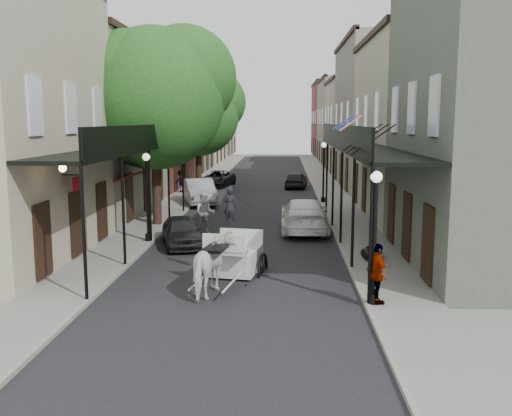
# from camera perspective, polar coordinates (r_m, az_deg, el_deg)

# --- Properties ---
(ground) EXTENTS (140.00, 140.00, 0.00)m
(ground) POSITION_cam_1_polar(r_m,az_deg,el_deg) (18.27, -2.37, -7.72)
(ground) COLOR gray
(ground) RESTS_ON ground
(road) EXTENTS (8.00, 90.00, 0.01)m
(road) POSITION_cam_1_polar(r_m,az_deg,el_deg) (37.84, 0.29, 0.91)
(road) COLOR black
(road) RESTS_ON ground
(sidewalk_left) EXTENTS (2.20, 90.00, 0.12)m
(sidewalk_left) POSITION_cam_1_polar(r_m,az_deg,el_deg) (38.36, -7.19, 1.03)
(sidewalk_left) COLOR gray
(sidewalk_left) RESTS_ON ground
(sidewalk_right) EXTENTS (2.20, 90.00, 0.12)m
(sidewalk_right) POSITION_cam_1_polar(r_m,az_deg,el_deg) (37.95, 7.86, 0.94)
(sidewalk_right) COLOR gray
(sidewalk_right) RESTS_ON ground
(building_row_left) EXTENTS (5.00, 80.00, 10.50)m
(building_row_left) POSITION_cam_1_polar(r_m,az_deg,el_deg) (48.53, -9.51, 8.74)
(building_row_left) COLOR #AFA58C
(building_row_left) RESTS_ON ground
(building_row_right) EXTENTS (5.00, 80.00, 10.50)m
(building_row_right) POSITION_cam_1_polar(r_m,az_deg,el_deg) (47.96, 11.26, 8.69)
(building_row_right) COLOR gray
(building_row_right) RESTS_ON ground
(gallery_left) EXTENTS (2.20, 18.05, 4.88)m
(gallery_left) POSITION_cam_1_polar(r_m,az_deg,el_deg) (25.27, -11.95, 6.02)
(gallery_left) COLOR black
(gallery_left) RESTS_ON sidewalk_left
(gallery_right) EXTENTS (2.20, 18.05, 4.88)m
(gallery_right) POSITION_cam_1_polar(r_m,az_deg,el_deg) (24.66, 10.25, 6.01)
(gallery_right) COLOR black
(gallery_right) RESTS_ON sidewalk_right
(tree_near) EXTENTS (7.31, 6.80, 9.63)m
(tree_near) POSITION_cam_1_polar(r_m,az_deg,el_deg) (28.25, -9.27, 11.31)
(tree_near) COLOR #382619
(tree_near) RESTS_ON sidewalk_left
(tree_far) EXTENTS (6.45, 6.00, 8.61)m
(tree_far) POSITION_cam_1_polar(r_m,az_deg,el_deg) (42.03, -5.33, 9.63)
(tree_far) COLOR #382619
(tree_far) RESTS_ON sidewalk_left
(lamppost_right_near) EXTENTS (0.32, 0.32, 3.71)m
(lamppost_right_near) POSITION_cam_1_polar(r_m,az_deg,el_deg) (15.96, 11.77, -2.74)
(lamppost_right_near) COLOR black
(lamppost_right_near) RESTS_ON sidewalk_right
(lamppost_left) EXTENTS (0.32, 0.32, 3.71)m
(lamppost_left) POSITION_cam_1_polar(r_m,az_deg,el_deg) (24.33, -10.81, 1.22)
(lamppost_left) COLOR black
(lamppost_left) RESTS_ON sidewalk_left
(lamppost_right_far) EXTENTS (0.32, 0.32, 3.71)m
(lamppost_right_far) POSITION_cam_1_polar(r_m,az_deg,el_deg) (35.67, 6.77, 3.68)
(lamppost_right_far) COLOR black
(lamppost_right_far) RESTS_ON sidewalk_right
(horse) EXTENTS (1.34, 2.31, 1.84)m
(horse) POSITION_cam_1_polar(r_m,az_deg,el_deg) (17.11, -4.19, -5.69)
(horse) COLOR silver
(horse) RESTS_ON ground
(carriage) EXTENTS (2.14, 2.93, 3.07)m
(carriage) POSITION_cam_1_polar(r_m,az_deg,el_deg) (19.74, -1.82, -2.90)
(carriage) COLOR black
(carriage) RESTS_ON ground
(pedestrian_walking) EXTENTS (0.98, 0.79, 1.91)m
(pedestrian_walking) POSITION_cam_1_polar(r_m,az_deg,el_deg) (26.31, -5.14, -0.51)
(pedestrian_walking) COLOR beige
(pedestrian_walking) RESTS_ON ground
(pedestrian_sidewalk_left) EXTENTS (1.12, 1.10, 1.54)m
(pedestrian_sidewalk_left) POSITION_cam_1_polar(r_m,az_deg,el_deg) (40.76, -7.53, 2.66)
(pedestrian_sidewalk_left) COLOR gray
(pedestrian_sidewalk_left) RESTS_ON sidewalk_left
(pedestrian_sidewalk_right) EXTENTS (0.75, 1.09, 1.71)m
(pedestrian_sidewalk_right) POSITION_cam_1_polar(r_m,az_deg,el_deg) (16.22, 12.00, -6.45)
(pedestrian_sidewalk_right) COLOR gray
(pedestrian_sidewalk_right) RESTS_ON sidewalk_right
(car_left_near) EXTENTS (2.43, 3.96, 1.26)m
(car_left_near) POSITION_cam_1_polar(r_m,az_deg,el_deg) (23.81, -7.45, -2.32)
(car_left_near) COLOR black
(car_left_near) RESTS_ON ground
(car_left_mid) EXTENTS (2.92, 5.04, 1.57)m
(car_left_mid) POSITION_cam_1_polar(r_m,az_deg,el_deg) (35.61, -5.67, 1.64)
(car_left_mid) COLOR #A0A0A5
(car_left_mid) RESTS_ON ground
(car_left_far) EXTENTS (2.83, 4.79, 1.25)m
(car_left_far) POSITION_cam_1_polar(r_m,az_deg,el_deg) (45.02, -3.91, 2.95)
(car_left_far) COLOR black
(car_left_far) RESTS_ON ground
(car_right_near) EXTENTS (2.18, 5.35, 1.55)m
(car_right_near) POSITION_cam_1_polar(r_m,az_deg,el_deg) (26.83, 4.86, -0.71)
(car_right_near) COLOR white
(car_right_near) RESTS_ON ground
(car_right_far) EXTENTS (1.94, 3.93, 1.29)m
(car_right_far) POSITION_cam_1_polar(r_m,az_deg,el_deg) (44.01, 4.03, 2.84)
(car_right_far) COLOR black
(car_right_far) RESTS_ON ground
(trash_bags) EXTENTS (0.86, 1.01, 0.50)m
(trash_bags) POSITION_cam_1_polar(r_m,az_deg,el_deg) (21.49, 11.44, -4.39)
(trash_bags) COLOR black
(trash_bags) RESTS_ON sidewalk_right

